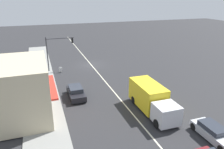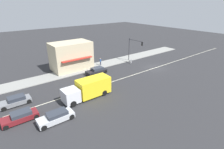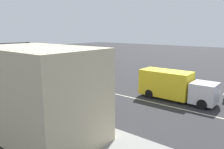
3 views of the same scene
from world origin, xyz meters
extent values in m
plane|color=#2B2B2D|center=(0.00, 18.00, 0.00)|extent=(160.00, 160.00, 0.00)
cube|color=gray|center=(9.00, 18.50, 0.06)|extent=(4.00, 73.00, 0.12)
cube|color=beige|center=(0.00, 0.00, 0.00)|extent=(0.16, 60.00, 0.01)
cube|color=#C6B793|center=(10.74, 15.11, 3.01)|extent=(4.98, 8.27, 5.79)
cube|color=red|center=(7.90, 15.11, 2.92)|extent=(0.70, 6.61, 0.20)
cylinder|color=#333338|center=(7.55, 1.23, 2.92)|extent=(0.18, 0.18, 5.60)
cylinder|color=#333338|center=(5.30, 1.23, 5.42)|extent=(4.50, 0.12, 0.12)
cube|color=black|center=(3.35, 1.23, 4.97)|extent=(0.28, 0.24, 0.84)
sphere|color=red|center=(3.35, 1.10, 5.24)|extent=(0.18, 0.18, 0.18)
sphere|color=gold|center=(3.35, 1.10, 4.97)|extent=(0.18, 0.18, 0.18)
sphere|color=green|center=(3.35, 1.10, 4.70)|extent=(0.18, 0.18, 0.18)
cylinder|color=#282D42|center=(8.76, 8.96, 0.55)|extent=(0.26, 0.26, 0.86)
cylinder|color=#284C8C|center=(8.76, 8.96, 1.27)|extent=(0.34, 0.34, 0.59)
sphere|color=tan|center=(8.76, 8.96, 1.68)|extent=(0.22, 0.22, 0.22)
cube|color=silver|center=(5.74, 2.15, 0.43)|extent=(0.45, 0.21, 0.84)
cube|color=silver|center=(5.74, 2.47, 0.43)|extent=(0.45, 0.21, 0.84)
cube|color=silver|center=(-2.20, 21.52, 1.22)|extent=(2.28, 2.20, 1.90)
cube|color=yellow|center=(-2.20, 17.67, 1.57)|extent=(2.40, 5.10, 2.60)
cylinder|color=black|center=(-3.28, 21.72, 0.45)|extent=(0.28, 0.90, 0.90)
cylinder|color=black|center=(-1.12, 21.72, 0.45)|extent=(0.28, 0.90, 0.90)
cylinder|color=black|center=(-3.28, 16.42, 0.45)|extent=(0.28, 0.90, 0.90)
cylinder|color=black|center=(-1.12, 16.42, 0.45)|extent=(0.28, 0.90, 0.90)
cube|color=black|center=(5.00, 12.52, 0.52)|extent=(1.81, 4.22, 0.66)
cube|color=#2D333D|center=(5.00, 12.30, 1.11)|extent=(1.54, 2.32, 0.51)
cylinder|color=black|center=(4.19, 14.17, 0.35)|extent=(0.22, 0.69, 0.69)
cylinder|color=black|center=(5.81, 14.17, 0.35)|extent=(0.22, 0.69, 0.69)
cylinder|color=black|center=(4.19, 10.86, 0.35)|extent=(0.22, 0.69, 0.69)
cylinder|color=black|center=(5.81, 10.86, 0.35)|extent=(0.22, 0.69, 0.69)
cube|color=#B7BABF|center=(-5.00, 24.87, 0.52)|extent=(1.70, 4.34, 0.66)
cube|color=#2D333D|center=(-5.00, 24.65, 1.07)|extent=(1.45, 2.39, 0.44)
cylinder|color=black|center=(-4.25, 26.58, 0.35)|extent=(0.22, 0.71, 0.71)
cylinder|color=black|center=(-5.75, 23.16, 0.35)|extent=(0.22, 0.71, 0.71)
cylinder|color=black|center=(-4.25, 23.16, 0.35)|extent=(0.22, 0.71, 0.71)
camera|label=1|loc=(8.80, 37.34, 12.07)|focal=35.00mm
camera|label=2|loc=(-23.16, 30.23, 13.53)|focal=28.00mm
camera|label=3|loc=(18.29, 27.12, 6.91)|focal=35.00mm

